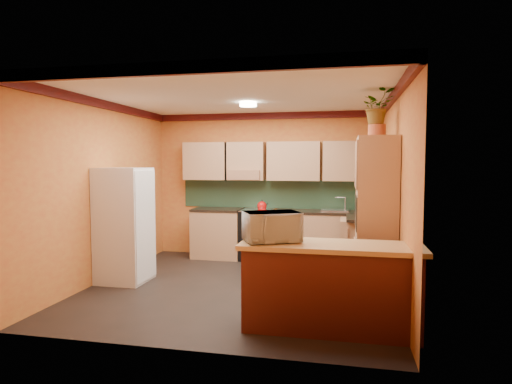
# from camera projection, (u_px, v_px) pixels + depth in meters

# --- Properties ---
(room_shell) EXTENTS (4.24, 4.24, 2.72)m
(room_shell) POSITION_uv_depth(u_px,v_px,m) (245.00, 141.00, 6.23)
(room_shell) COLOR black
(room_shell) RESTS_ON ground
(base_cabinets_back) EXTENTS (3.65, 0.60, 0.88)m
(base_cabinets_back) POSITION_uv_depth(u_px,v_px,m) (291.00, 237.00, 7.72)
(base_cabinets_back) COLOR tan
(base_cabinets_back) RESTS_ON ground
(countertop_back) EXTENTS (3.65, 0.62, 0.04)m
(countertop_back) POSITION_uv_depth(u_px,v_px,m) (291.00, 211.00, 7.69)
(countertop_back) COLOR black
(countertop_back) RESTS_ON base_cabinets_back
(stove) EXTENTS (0.58, 0.58, 0.91)m
(stove) POSITION_uv_depth(u_px,v_px,m) (257.00, 235.00, 7.85)
(stove) COLOR black
(stove) RESTS_ON ground
(kettle) EXTENTS (0.21, 0.21, 0.18)m
(kettle) POSITION_uv_depth(u_px,v_px,m) (262.00, 205.00, 7.74)
(kettle) COLOR #AF0C0B
(kettle) RESTS_ON stove
(sink) EXTENTS (0.48, 0.40, 0.03)m
(sink) POSITION_uv_depth(u_px,v_px,m) (335.00, 210.00, 7.53)
(sink) COLOR silver
(sink) RESTS_ON countertop_back
(base_cabinets_right) EXTENTS (0.60, 0.80, 0.88)m
(base_cabinets_right) POSITION_uv_depth(u_px,v_px,m) (366.00, 247.00, 6.74)
(base_cabinets_right) COLOR tan
(base_cabinets_right) RESTS_ON ground
(countertop_right) EXTENTS (0.62, 0.80, 0.04)m
(countertop_right) POSITION_uv_depth(u_px,v_px,m) (366.00, 218.00, 6.71)
(countertop_right) COLOR black
(countertop_right) RESTS_ON base_cabinets_right
(fridge) EXTENTS (0.68, 0.66, 1.70)m
(fridge) POSITION_uv_depth(u_px,v_px,m) (124.00, 225.00, 6.36)
(fridge) COLOR white
(fridge) RESTS_ON ground
(pantry) EXTENTS (0.48, 0.90, 2.10)m
(pantry) POSITION_uv_depth(u_px,v_px,m) (375.00, 219.00, 5.47)
(pantry) COLOR tan
(pantry) RESTS_ON ground
(fern_pot) EXTENTS (0.22, 0.22, 0.16)m
(fern_pot) POSITION_uv_depth(u_px,v_px,m) (377.00, 131.00, 5.44)
(fern_pot) COLOR #AB4B29
(fern_pot) RESTS_ON pantry
(fern) EXTENTS (0.49, 0.45, 0.45)m
(fern) POSITION_uv_depth(u_px,v_px,m) (377.00, 107.00, 5.41)
(fern) COLOR tan
(fern) RESTS_ON fern_pot
(breakfast_bar) EXTENTS (1.80, 0.55, 0.88)m
(breakfast_bar) POSITION_uv_depth(u_px,v_px,m) (330.00, 289.00, 4.51)
(breakfast_bar) COLOR #511E13
(breakfast_bar) RESTS_ON ground
(bar_top) EXTENTS (1.90, 0.65, 0.05)m
(bar_top) POSITION_uv_depth(u_px,v_px,m) (331.00, 246.00, 4.48)
(bar_top) COLOR tan
(bar_top) RESTS_ON breakfast_bar
(microwave) EXTENTS (0.69, 0.61, 0.32)m
(microwave) POSITION_uv_depth(u_px,v_px,m) (272.00, 227.00, 4.59)
(microwave) COLOR white
(microwave) RESTS_ON bar_top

